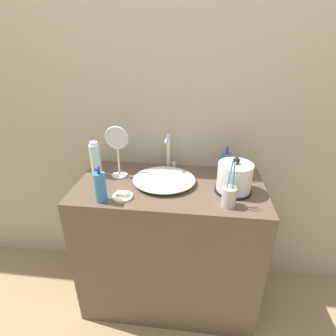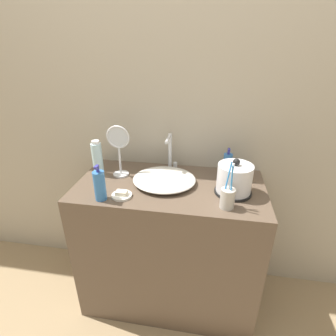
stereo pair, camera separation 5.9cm
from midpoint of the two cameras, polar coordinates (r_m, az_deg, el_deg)
name	(u,v)px [view 1 (the left image)]	position (r m, az deg, el deg)	size (l,w,h in m)	color
ground_plane	(164,329)	(1.83, -1.88, -31.61)	(12.00, 12.00, 0.00)	#997F5B
wall_back	(176,89)	(1.55, 0.55, 16.72)	(6.00, 0.04, 2.60)	#ADA38E
vanity_counter	(170,244)	(1.68, -0.70, -16.24)	(1.03, 0.52, 0.84)	brown
sink_basin	(164,179)	(1.44, -2.02, -2.45)	(0.35, 0.32, 0.05)	silver
faucet	(169,150)	(1.56, -0.91, 3.86)	(0.06, 0.14, 0.22)	silver
electric_kettle	(234,179)	(1.37, 13.03, -2.30)	(0.19, 0.19, 0.19)	black
toothbrush_cup	(229,196)	(1.26, 11.85, -6.01)	(0.07, 0.07, 0.23)	#B7B2A8
lotion_bottle	(100,187)	(1.30, -15.76, -4.02)	(0.06, 0.06, 0.19)	#3370B7
shampoo_bottle	(226,163)	(1.55, 11.41, 0.98)	(0.05, 0.05, 0.17)	#3370B7
mouthwash_bottle	(96,160)	(1.55, -16.53, 1.73)	(0.06, 0.06, 0.21)	silver
soap_dish	(123,196)	(1.34, -11.11, -6.00)	(0.10, 0.10, 0.03)	silver
vanity_mirror	(117,148)	(1.49, -12.07, 4.24)	(0.13, 0.09, 0.30)	silver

